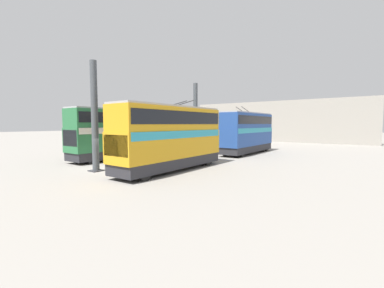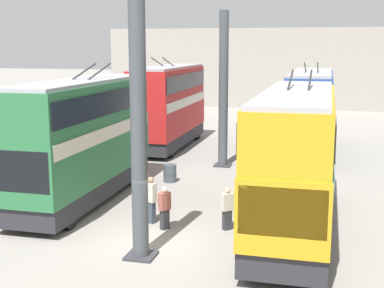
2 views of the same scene
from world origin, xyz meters
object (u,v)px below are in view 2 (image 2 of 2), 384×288
bus_right_mid (82,133)px  person_by_left_row (227,208)px  person_aisle_midway (151,199)px  bus_left_far (311,107)px  bus_left_near (296,153)px  oil_drum (170,173)px  bus_right_far (169,102)px  person_by_right_row (143,185)px  person_aisle_foreground (165,207)px

bus_right_mid → person_by_left_row: 7.21m
person_aisle_midway → bus_left_far: bearing=7.3°
bus_left_near → oil_drum: (5.54, 6.25, -2.41)m
bus_right_far → bus_left_near: bearing=-147.9°
bus_left_near → person_by_right_row: bus_left_near is taller
bus_right_mid → person_by_right_row: 3.36m
bus_right_mid → person_aisle_midway: 4.68m
bus_right_mid → person_by_left_row: (-2.08, -6.58, -2.10)m
person_by_left_row → oil_drum: bearing=171.8°
person_aisle_midway → bus_left_near: bearing=-58.2°
bus_right_mid → oil_drum: bearing=-33.7°
person_aisle_midway → person_by_right_row: size_ratio=1.12×
bus_right_far → oil_drum: bearing=-162.9°
person_by_left_row → oil_drum: 7.21m
bus_right_mid → bus_left_far: bearing=-34.9°
bus_left_near → person_by_left_row: bus_left_near is taller
bus_left_far → bus_right_mid: bearing=145.1°
person_by_right_row → person_aisle_foreground: bearing=166.1°
person_aisle_foreground → oil_drum: (6.55, 1.77, -0.40)m
bus_left_far → person_aisle_foreground: bearing=163.7°
bus_right_mid → bus_right_far: 12.54m
bus_right_far → person_aisle_foreground: (-15.14, -4.40, -2.14)m
person_by_left_row → person_aisle_midway: bearing=-131.7°
bus_left_far → bus_right_far: (-0.18, 8.88, 0.13)m
bus_right_far → person_by_right_row: 12.92m
bus_left_near → bus_left_far: size_ratio=0.99×
oil_drum → person_aisle_foreground: bearing=-164.9°
person_aisle_midway → person_aisle_foreground: size_ratio=1.12×
bus_left_far → oil_drum: bearing=144.5°
bus_left_far → person_by_left_row: bus_left_far is taller
bus_left_near → bus_left_far: (14.31, 0.00, 0.00)m
person_by_right_row → person_by_left_row: (-2.15, -3.94, -0.01)m
bus_right_mid → person_aisle_foreground: size_ratio=6.15×
person_by_right_row → person_by_left_row: 4.49m
bus_right_far → oil_drum: (-8.59, -2.64, -2.54)m
bus_right_mid → bus_right_far: (12.54, 0.00, 0.05)m
bus_right_mid → person_aisle_foreground: 5.52m
person_by_left_row → oil_drum: size_ratio=1.83×
bus_right_mid → person_aisle_foreground: (-2.60, -4.40, -2.09)m
person_aisle_midway → person_by_right_row: (2.14, 1.07, -0.11)m
person_aisle_foreground → person_aisle_midway: bearing=-6.3°
person_by_left_row → bus_left_near: bearing=60.6°
person_by_left_row → person_by_right_row: bearing=-160.0°
bus_left_near → bus_right_far: bearing=32.1°
person_by_right_row → person_aisle_foreground: size_ratio=1.00×
bus_left_far → person_aisle_midway: bus_left_far is taller
bus_left_far → bus_right_mid: (-12.71, 8.88, 0.07)m
person_aisle_midway → person_aisle_foreground: (-0.54, -0.70, -0.12)m
bus_right_mid → oil_drum: (3.94, -2.64, -2.49)m
bus_left_far → bus_right_far: bus_right_far is taller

